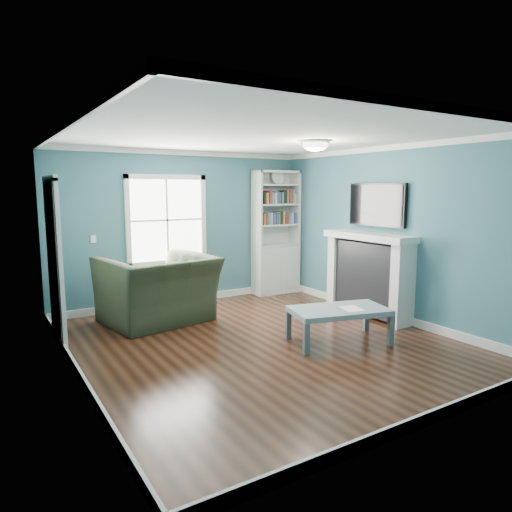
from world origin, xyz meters
TOP-DOWN VIEW (x-y plane):
  - floor at (0.00, 0.00)m, footprint 5.00×5.00m
  - room_walls at (0.00, 0.00)m, footprint 5.00×5.00m
  - trim at (0.00, 0.00)m, footprint 4.50×5.00m
  - window at (-0.30, 2.49)m, footprint 1.40×0.06m
  - bookshelf at (1.77, 2.30)m, footprint 0.90×0.35m
  - fireplace at (2.08, 0.20)m, footprint 0.44×1.58m
  - tv at (2.20, 0.20)m, footprint 0.06×1.10m
  - door at (-2.22, 1.40)m, footprint 0.12×0.98m
  - ceiling_fixture at (0.90, 0.10)m, footprint 0.38×0.38m
  - light_switch at (-1.50, 2.48)m, footprint 0.08×0.01m
  - recliner at (-0.80, 1.60)m, footprint 1.65×1.22m
  - coffee_table at (0.86, -0.49)m, footprint 1.36×0.96m
  - paper_sheet at (0.98, -0.59)m, footprint 0.29×0.33m

SIDE VIEW (x-z plane):
  - floor at x=0.00m, z-range 0.00..0.00m
  - coffee_table at x=0.86m, z-range 0.16..0.61m
  - paper_sheet at x=0.98m, z-range 0.45..0.45m
  - fireplace at x=2.08m, z-range -0.01..1.29m
  - recliner at x=-0.80m, z-range 0.00..1.32m
  - bookshelf at x=1.77m, z-range -0.23..2.08m
  - door at x=-2.22m, z-range -0.01..2.16m
  - light_switch at x=-1.50m, z-range 1.14..1.26m
  - trim at x=0.00m, z-range -0.06..2.54m
  - window at x=-0.30m, z-range 0.70..2.20m
  - room_walls at x=0.00m, z-range -0.92..4.08m
  - tv at x=2.20m, z-range 1.40..2.05m
  - ceiling_fixture at x=0.90m, z-range 2.47..2.63m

